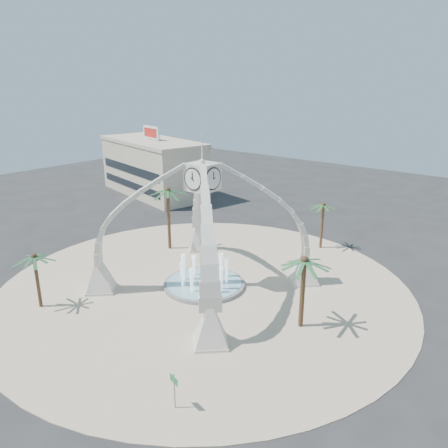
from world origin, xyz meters
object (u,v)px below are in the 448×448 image
Objects in this scene: fountain at (204,284)px; palm_south at (34,257)px; palm_west at (168,191)px; palm_north at (323,206)px; palm_east at (304,261)px; clock_tower at (203,224)px; street_sign at (174,384)px.

fountain is 15.78m from palm_south.
palm_west is (-10.06, 4.92, 6.88)m from fountain.
palm_north reaches higher than fountain.
palm_east is 18.60m from palm_north.
clock_tower reaches higher than palm_west.
palm_south is 18.83m from street_sign.
palm_west is 1.46× the size of palm_south.
fountain is at bearing 55.40° from palm_south.
palm_west is 18.39m from palm_north.
palm_south is at bearing -124.60° from fountain.
palm_south is 2.18× the size of street_sign.
palm_east reaches higher than palm_north.
clock_tower reaches higher than street_sign.
palm_north is at bearing 66.90° from palm_south.
palm_north is at bearing 76.97° from clock_tower.
palm_west reaches higher than palm_east.
fountain is 1.44× the size of palm_south.
palm_east reaches higher than palm_south.
palm_east is 0.83× the size of palm_west.
clock_tower is at bearing -103.03° from palm_north.
clock_tower is 17.58m from street_sign.
palm_north is 1.10× the size of palm_south.
palm_north is (3.88, 16.78, 5.07)m from fountain.
fountain reaches higher than street_sign.
clock_tower is 2.22× the size of palm_west.
palm_north reaches higher than palm_south.
clock_tower is 11.22m from palm_west.
street_sign is at bearing -94.80° from palm_east.
street_sign is (18.54, -1.28, -3.03)m from palm_south.
clock_tower is at bearing -90.00° from fountain.
palm_east is at bearing 31.53° from palm_south.
clock_tower is 3.24× the size of palm_south.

